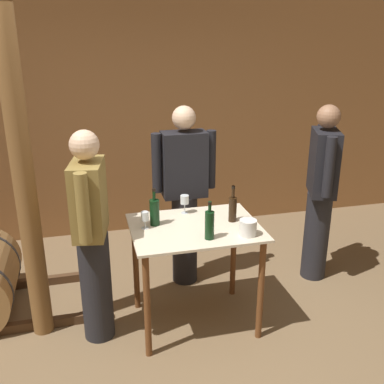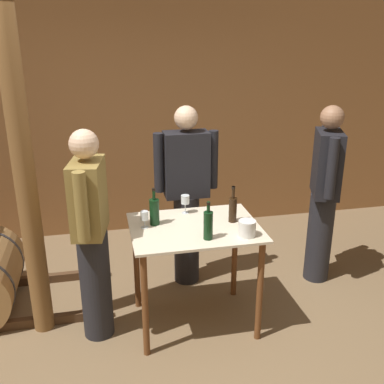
{
  "view_description": "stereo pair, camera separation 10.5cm",
  "coord_description": "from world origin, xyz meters",
  "px_view_note": "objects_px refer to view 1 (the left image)",
  "views": [
    {
      "loc": [
        -0.57,
        -2.65,
        2.34
      ],
      "look_at": [
        0.23,
        0.55,
        1.13
      ],
      "focal_mm": 42.0,
      "sensor_mm": 36.0,
      "label": 1
    },
    {
      "loc": [
        -0.47,
        -2.68,
        2.34
      ],
      "look_at": [
        0.23,
        0.55,
        1.13
      ],
      "focal_mm": 42.0,
      "sensor_mm": 36.0,
      "label": 2
    }
  ],
  "objects_px": {
    "wine_bottle_left": "(210,224)",
    "person_visitor_bearded": "(184,193)",
    "person_visitor_with_scarf": "(92,235)",
    "wine_bottle_center": "(233,208)",
    "person_host": "(321,191)",
    "wine_bottle_far_left": "(155,211)",
    "ice_bucket": "(248,228)",
    "wooden_post": "(23,174)",
    "wine_glass_near_left": "(145,217)",
    "wine_glass_near_center": "(185,200)"
  },
  "relations": [
    {
      "from": "wine_glass_near_center",
      "to": "wine_bottle_left",
      "type": "bearing_deg",
      "value": -82.63
    },
    {
      "from": "person_visitor_with_scarf",
      "to": "wooden_post",
      "type": "bearing_deg",
      "value": 158.63
    },
    {
      "from": "wine_bottle_far_left",
      "to": "person_visitor_with_scarf",
      "type": "distance_m",
      "value": 0.51
    },
    {
      "from": "wine_bottle_left",
      "to": "wine_glass_near_left",
      "type": "bearing_deg",
      "value": 145.7
    },
    {
      "from": "ice_bucket",
      "to": "person_host",
      "type": "distance_m",
      "value": 1.21
    },
    {
      "from": "wine_bottle_left",
      "to": "ice_bucket",
      "type": "relative_size",
      "value": 2.23
    },
    {
      "from": "wooden_post",
      "to": "wine_bottle_far_left",
      "type": "bearing_deg",
      "value": -5.06
    },
    {
      "from": "wine_bottle_center",
      "to": "wine_glass_near_center",
      "type": "bearing_deg",
      "value": 143.0
    },
    {
      "from": "wine_bottle_left",
      "to": "person_visitor_with_scarf",
      "type": "distance_m",
      "value": 0.88
    },
    {
      "from": "wine_glass_near_center",
      "to": "person_host",
      "type": "relative_size",
      "value": 0.09
    },
    {
      "from": "wine_bottle_center",
      "to": "person_visitor_bearded",
      "type": "xyz_separation_m",
      "value": [
        -0.24,
        0.65,
        -0.09
      ]
    },
    {
      "from": "ice_bucket",
      "to": "person_host",
      "type": "height_order",
      "value": "person_host"
    },
    {
      "from": "wooden_post",
      "to": "person_host",
      "type": "height_order",
      "value": "wooden_post"
    },
    {
      "from": "wine_bottle_left",
      "to": "person_host",
      "type": "height_order",
      "value": "person_host"
    },
    {
      "from": "wine_bottle_center",
      "to": "wine_glass_near_left",
      "type": "distance_m",
      "value": 0.7
    },
    {
      "from": "wine_glass_near_center",
      "to": "person_host",
      "type": "bearing_deg",
      "value": 6.95
    },
    {
      "from": "person_visitor_with_scarf",
      "to": "wine_bottle_center",
      "type": "bearing_deg",
      "value": 0.61
    },
    {
      "from": "wine_bottle_far_left",
      "to": "person_visitor_with_scarf",
      "type": "xyz_separation_m",
      "value": [
        -0.49,
        -0.09,
        -0.1
      ]
    },
    {
      "from": "person_host",
      "to": "person_visitor_bearded",
      "type": "bearing_deg",
      "value": 169.44
    },
    {
      "from": "person_visitor_bearded",
      "to": "wine_bottle_far_left",
      "type": "bearing_deg",
      "value": -123.07
    },
    {
      "from": "wine_glass_near_left",
      "to": "person_visitor_bearded",
      "type": "relative_size",
      "value": 0.08
    },
    {
      "from": "wooden_post",
      "to": "person_visitor_bearded",
      "type": "bearing_deg",
      "value": 20.49
    },
    {
      "from": "wine_glass_near_left",
      "to": "wine_bottle_left",
      "type": "bearing_deg",
      "value": -34.3
    },
    {
      "from": "wine_glass_near_left",
      "to": "person_visitor_with_scarf",
      "type": "relative_size",
      "value": 0.08
    },
    {
      "from": "person_visitor_bearded",
      "to": "wine_glass_near_left",
      "type": "bearing_deg",
      "value": -126.4
    },
    {
      "from": "wine_bottle_left",
      "to": "person_host",
      "type": "xyz_separation_m",
      "value": [
        1.29,
        0.68,
        -0.09
      ]
    },
    {
      "from": "wooden_post",
      "to": "wine_bottle_center",
      "type": "bearing_deg",
      "value": -5.99
    },
    {
      "from": "wine_bottle_far_left",
      "to": "wine_bottle_center",
      "type": "relative_size",
      "value": 1.01
    },
    {
      "from": "person_visitor_with_scarf",
      "to": "person_visitor_bearded",
      "type": "height_order",
      "value": "person_visitor_bearded"
    },
    {
      "from": "wine_bottle_far_left",
      "to": "ice_bucket",
      "type": "relative_size",
      "value": 2.31
    },
    {
      "from": "person_host",
      "to": "person_visitor_with_scarf",
      "type": "bearing_deg",
      "value": -168.6
    },
    {
      "from": "wine_bottle_far_left",
      "to": "person_host",
      "type": "relative_size",
      "value": 0.18
    },
    {
      "from": "wine_bottle_far_left",
      "to": "wine_bottle_left",
      "type": "height_order",
      "value": "wine_bottle_far_left"
    },
    {
      "from": "wine_bottle_far_left",
      "to": "wine_glass_near_left",
      "type": "height_order",
      "value": "wine_bottle_far_left"
    },
    {
      "from": "wine_bottle_center",
      "to": "wine_bottle_far_left",
      "type": "bearing_deg",
      "value": 172.6
    },
    {
      "from": "wine_bottle_left",
      "to": "person_visitor_bearded",
      "type": "height_order",
      "value": "person_visitor_bearded"
    },
    {
      "from": "wooden_post",
      "to": "wine_glass_near_center",
      "type": "xyz_separation_m",
      "value": [
        1.22,
        0.09,
        -0.35
      ]
    },
    {
      "from": "wine_bottle_far_left",
      "to": "ice_bucket",
      "type": "xyz_separation_m",
      "value": [
        0.64,
        -0.35,
        -0.05
      ]
    },
    {
      "from": "person_host",
      "to": "person_visitor_with_scarf",
      "type": "xyz_separation_m",
      "value": [
        -2.13,
        -0.43,
        -0.01
      ]
    },
    {
      "from": "ice_bucket",
      "to": "person_visitor_bearded",
      "type": "distance_m",
      "value": 0.97
    },
    {
      "from": "wooden_post",
      "to": "person_visitor_with_scarf",
      "type": "xyz_separation_m",
      "value": [
        0.45,
        -0.17,
        -0.46
      ]
    },
    {
      "from": "wine_bottle_far_left",
      "to": "wine_bottle_center",
      "type": "distance_m",
      "value": 0.62
    },
    {
      "from": "person_host",
      "to": "wine_bottle_far_left",
      "type": "bearing_deg",
      "value": -168.36
    },
    {
      "from": "ice_bucket",
      "to": "person_host",
      "type": "bearing_deg",
      "value": 34.89
    },
    {
      "from": "wooden_post",
      "to": "wine_glass_near_left",
      "type": "xyz_separation_m",
      "value": [
        0.85,
        -0.13,
        -0.37
      ]
    },
    {
      "from": "wooden_post",
      "to": "wine_bottle_center",
      "type": "distance_m",
      "value": 1.6
    },
    {
      "from": "wine_bottle_left",
      "to": "person_visitor_bearded",
      "type": "distance_m",
      "value": 0.92
    },
    {
      "from": "ice_bucket",
      "to": "person_visitor_bearded",
      "type": "relative_size",
      "value": 0.08
    },
    {
      "from": "wine_glass_near_center",
      "to": "person_visitor_bearded",
      "type": "height_order",
      "value": "person_visitor_bearded"
    },
    {
      "from": "wooden_post",
      "to": "wine_glass_near_center",
      "type": "bearing_deg",
      "value": 4.18
    }
  ]
}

